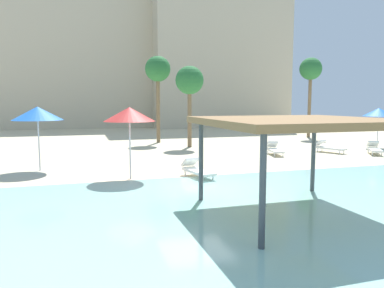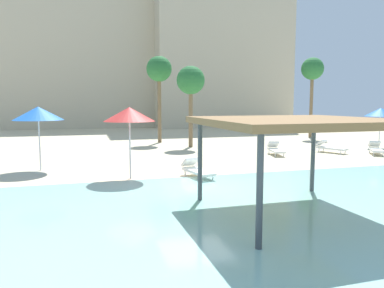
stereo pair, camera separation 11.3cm
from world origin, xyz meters
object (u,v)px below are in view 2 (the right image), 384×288
Objects in this scene: beach_umbrella_blue_1 at (38,113)px; lounge_chair_5 at (275,149)px; shade_pavilion at (294,124)px; palm_tree_1 at (191,82)px; palm_tree_0 at (159,71)px; lounge_chair_1 at (376,149)px; lounge_chair_2 at (196,169)px; palm_tree_2 at (312,71)px; beach_umbrella_blue_4 at (381,112)px; lounge_chair_4 at (329,147)px; beach_umbrella_red_0 at (129,114)px.

beach_umbrella_blue_1 reaches higher than lounge_chair_5.
shade_pavilion is 15.61m from palm_tree_1.
palm_tree_0 is (7.39, 9.94, 2.83)m from beach_umbrella_blue_1.
palm_tree_1 is (-9.42, 6.50, 4.07)m from lounge_chair_1.
lounge_chair_2 is (6.21, -3.46, -2.20)m from beach_umbrella_blue_1.
lounge_chair_5 is at bearing -133.25° from palm_tree_2.
palm_tree_0 is (1.18, 13.40, 5.03)m from lounge_chair_2.
palm_tree_2 is at bearing 90.09° from beach_umbrella_blue_4.
beach_umbrella_blue_1 is 12.78m from lounge_chair_5.
palm_tree_0 reaches higher than palm_tree_1.
lounge_chair_1 is at bearing 35.02° from lounge_chair_4.
lounge_chair_1 is (11.04, 8.90, -2.10)m from shade_pavilion.
palm_tree_1 reaches higher than shade_pavilion.
lounge_chair_1 is at bearing -42.31° from palm_tree_0.
beach_umbrella_blue_4 is 1.35× the size of lounge_chair_2.
palm_tree_1 is (2.64, 9.99, 4.07)m from lounge_chair_2.
lounge_chair_5 is 0.36× the size of palm_tree_1.
lounge_chair_1 is (18.28, 0.02, -2.20)m from beach_umbrella_blue_1.
lounge_chair_2 and lounge_chair_4 have the same top height.
beach_umbrella_blue_1 is 1.48× the size of lounge_chair_1.
lounge_chair_4 is (16.14, 1.43, -2.20)m from beach_umbrella_blue_1.
lounge_chair_5 is 13.29m from palm_tree_2.
lounge_chair_2 is at bearing -85.52° from lounge_chair_4.
beach_umbrella_blue_1 is (-3.63, 2.94, -0.01)m from beach_umbrella_red_0.
shade_pavilion is at bearing -95.99° from palm_tree_1.
lounge_chair_1 is at bearing 0.07° from beach_umbrella_blue_1.
palm_tree_0 is (3.75, 12.88, 2.82)m from beach_umbrella_red_0.
lounge_chair_2 is at bearing 100.75° from shade_pavilion.
lounge_chair_2 is 11.07m from lounge_chair_4.
lounge_chair_2 and lounge_chair_5 have the same top height.
lounge_chair_2 is 0.29× the size of palm_tree_2.
palm_tree_0 reaches higher than lounge_chair_2.
lounge_chair_2 is 7.99m from lounge_chair_5.
palm_tree_0 is (-8.75, 8.51, 5.03)m from lounge_chair_4.
beach_umbrella_red_0 is 1.06× the size of beach_umbrella_blue_4.
shade_pavilion is at bearing -140.07° from beach_umbrella_blue_4.
palm_tree_2 is at bearing 17.51° from palm_tree_1.
shade_pavilion reaches higher than lounge_chair_1.
palm_tree_1 is (-11.98, 4.02, 2.02)m from beach_umbrella_blue_4.
beach_umbrella_red_0 is 15.11m from lounge_chair_1.
beach_umbrella_red_0 is at bearing -92.47° from lounge_chair_4.
lounge_chair_5 is 7.46m from palm_tree_1.
beach_umbrella_blue_1 is at bearing -56.02° from lounge_chair_1.
lounge_chair_4 is (9.93, 4.89, 0.00)m from lounge_chair_2.
lounge_chair_1 is 15.57m from palm_tree_0.
beach_umbrella_red_0 is 1.48× the size of lounge_chair_1.
palm_tree_0 reaches higher than beach_umbrella_blue_1.
beach_umbrella_blue_4 is at bearing -28.92° from palm_tree_0.
palm_tree_1 reaches higher than lounge_chair_4.
beach_umbrella_blue_1 is 0.41× the size of palm_tree_2.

